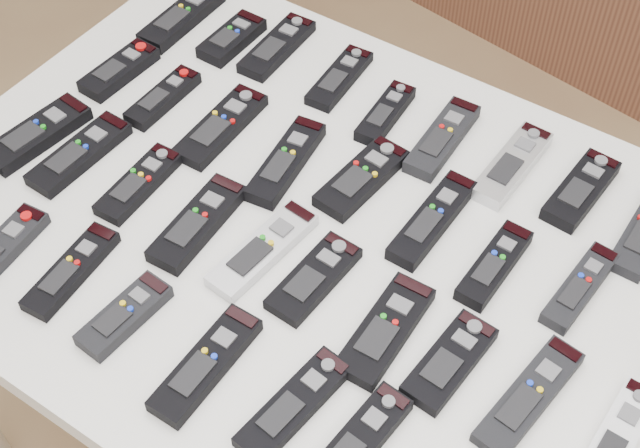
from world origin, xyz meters
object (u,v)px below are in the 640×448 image
Objects in this scene: remote_6 at (512,165)px; remote_27 at (529,397)px; remote_11 at (163,98)px; remote_16 at (494,265)px; remote_24 at (314,278)px; remote_12 at (221,126)px; remote_28 at (614,443)px; remote_35 at (354,447)px; remote_7 at (581,190)px; remote_17 at (580,287)px; remote_22 at (198,223)px; table at (320,256)px; remote_14 at (362,178)px; remote_19 at (37,134)px; remote_34 at (294,405)px; remote_21 at (139,184)px; remote_10 at (119,70)px; remote_23 at (263,250)px; remote_13 at (286,162)px; remote_20 at (79,154)px; remote_33 at (206,364)px; remote_31 at (71,270)px; remote_3 at (339,78)px; remote_0 at (182,17)px; remote_32 at (124,316)px; remote_1 at (232,38)px; remote_26 at (450,361)px; remote_4 at (385,114)px; remote_15 at (432,220)px; remote_25 at (385,330)px; remote_5 at (442,138)px.

remote_6 is 0.94× the size of remote_27.
remote_11 is 0.97× the size of remote_16.
remote_24 is at bearing -108.93° from remote_6.
remote_28 is (0.75, -0.17, 0.00)m from remote_12.
remote_7 is at bearing 88.71° from remote_35.
remote_22 is at bearing -153.74° from remote_17.
table is at bearing -131.91° from remote_7.
remote_14 reaches higher than remote_27.
remote_16 is 0.87× the size of remote_19.
remote_7 is at bearing 79.03° from remote_16.
remote_21 is at bearing 163.39° from remote_34.
remote_10 is 0.78× the size of remote_23.
remote_35 is at bearing -22.33° from remote_21.
remote_6 and remote_7 have the same top height.
remote_13 is (-0.12, 0.08, 0.07)m from table.
remote_28 is at bearing -2.40° from remote_22.
remote_33 is (0.41, -0.19, 0.00)m from remote_20.
remote_31 is (-0.30, -0.18, 0.00)m from remote_24.
remote_3 is at bearing 64.03° from remote_12.
remote_19 reaches higher than remote_23.
remote_14 is at bearing 105.96° from remote_24.
remote_0 is 1.02× the size of remote_12.
remote_21 is (-0.12, -0.38, 0.00)m from remote_3.
remote_16 reaches higher than remote_14.
remote_13 is at bearing -157.01° from remote_14.
remote_32 is at bearing -12.78° from remote_31.
remote_35 is (0.23, 0.01, -0.00)m from remote_33.
remote_26 is at bearing -29.39° from remote_1.
remote_4 is 0.79× the size of remote_20.
remote_15 is at bearing 59.56° from remote_32.
remote_22 is at bearing -63.11° from remote_12.
remote_0 is at bearing -175.79° from remote_7.
remote_22 reaches higher than remote_28.
remote_25 is at bearing -53.99° from remote_3.
remote_7 is at bearing 44.56° from table.
remote_13 is at bearing -173.77° from remote_15.
remote_14 is at bearing -52.57° from remote_3.
remote_16 is (0.19, -0.19, 0.00)m from remote_5.
remote_16 reaches higher than remote_24.
remote_0 is at bearing 126.89° from remote_32.
remote_26 is 0.81× the size of remote_28.
remote_26 is at bearing -0.44° from remote_24.
remote_24 is (0.43, -0.17, -0.00)m from remote_11.
remote_10 is (-0.55, -0.17, 0.00)m from remote_5.
table is 8.07× the size of remote_26.
remote_31 is at bearing -160.65° from remote_25.
remote_19 is at bearing 171.32° from remote_35.
remote_17 is (0.23, 0.01, -0.00)m from remote_15.
table is at bearing 13.72° from remote_21.
remote_15 is (0.63, -0.17, 0.00)m from remote_0.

